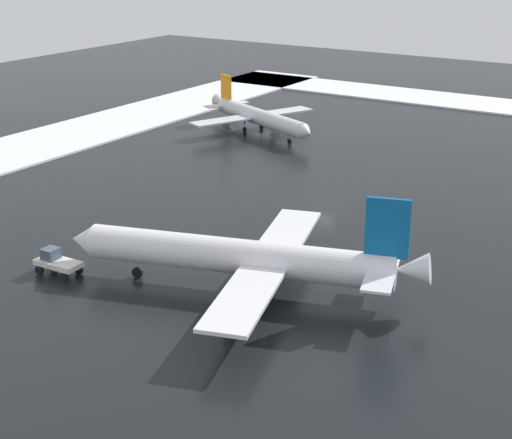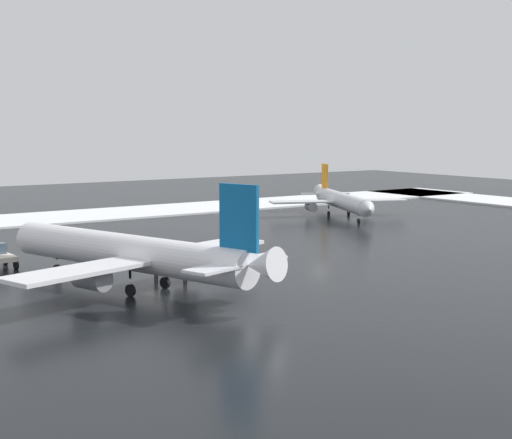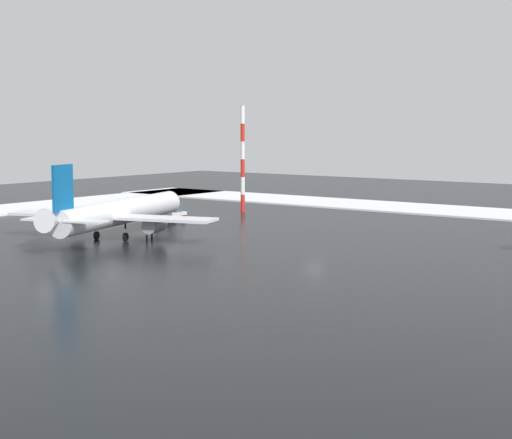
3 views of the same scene
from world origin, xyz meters
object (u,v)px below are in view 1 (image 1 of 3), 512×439
(airplane_parked_starboard, at_px, (259,117))
(ground_crew_beside_wing, at_px, (246,262))
(airplane_foreground_jet, at_px, (246,257))
(ground_crew_near_tug, at_px, (278,262))
(pushback_tug, at_px, (56,261))

(airplane_parked_starboard, xyz_separation_m, ground_crew_beside_wing, (48.09, 29.16, -1.70))
(airplane_foreground_jet, bearing_deg, ground_crew_near_tug, -109.74)
(airplane_parked_starboard, relative_size, pushback_tug, 5.51)
(pushback_tug, height_order, ground_crew_beside_wing, pushback_tug)
(airplane_foreground_jet, height_order, airplane_parked_starboard, airplane_foreground_jet)
(airplane_parked_starboard, bearing_deg, pushback_tug, -52.91)
(airplane_parked_starboard, xyz_separation_m, ground_crew_near_tug, (46.41, 31.78, -1.70))
(pushback_tug, xyz_separation_m, ground_crew_near_tug, (-11.94, 17.74, -0.31))
(airplane_foreground_jet, distance_m, ground_crew_near_tug, 5.79)
(airplane_foreground_jet, bearing_deg, pushback_tug, 3.79)
(ground_crew_near_tug, xyz_separation_m, ground_crew_beside_wing, (1.68, -2.62, 0.00))
(airplane_parked_starboard, distance_m, ground_crew_near_tug, 56.28)
(ground_crew_beside_wing, bearing_deg, pushback_tug, -130.40)
(airplane_foreground_jet, height_order, ground_crew_near_tug, airplane_foreground_jet)
(pushback_tug, bearing_deg, ground_crew_beside_wing, -148.16)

